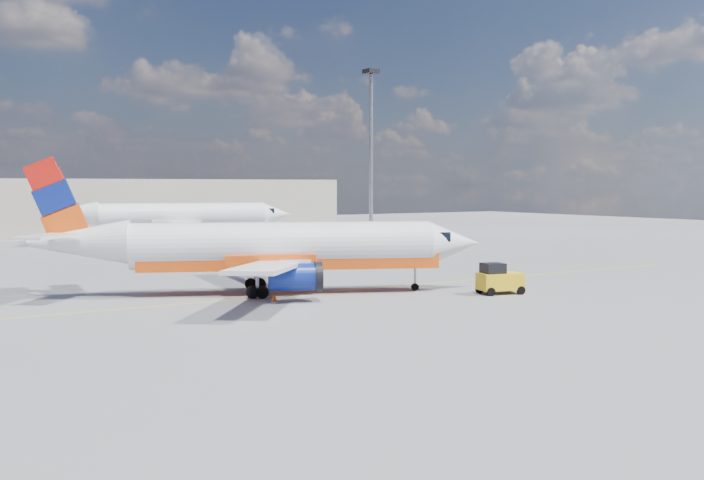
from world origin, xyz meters
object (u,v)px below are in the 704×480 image
main_jet (269,248)px  traffic_cone (275,298)px  second_jet (175,217)px  gse_tug (499,279)px

main_jet → traffic_cone: 4.72m
second_jet → gse_tug: bearing=-72.9°
main_jet → traffic_cone: size_ratio=60.20×
main_jet → second_jet: size_ratio=0.95×
main_jet → second_jet: bearing=100.8°
main_jet → traffic_cone: (-1.36, -3.58, -2.76)m
main_jet → gse_tug: (12.75, -8.05, -2.03)m
main_jet → second_jet: second_jet is taller
second_jet → traffic_cone: size_ratio=63.63×
main_jet → second_jet: 50.33m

